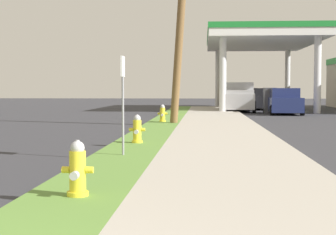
{
  "coord_description": "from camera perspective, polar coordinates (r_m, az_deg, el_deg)",
  "views": [
    {
      "loc": [
        2.42,
        -2.51,
        1.55
      ],
      "look_at": [
        1.26,
        14.53,
        0.61
      ],
      "focal_mm": 56.45,
      "sensor_mm": 36.0,
      "label": 1
    }
  ],
  "objects": [
    {
      "name": "truck_silver_on_apron",
      "position": [
        36.04,
        7.76,
        2.11
      ],
      "size": [
        2.55,
        5.55,
        1.97
      ],
      "color": "#BCBCC1",
      "rests_on": "ground"
    },
    {
      "name": "truck_tan_at_forecourt",
      "position": [
        43.45,
        7.32,
        2.28
      ],
      "size": [
        2.61,
        5.57,
        1.97
      ],
      "color": "tan",
      "rests_on": "ground"
    },
    {
      "name": "car_black_by_near_pump",
      "position": [
        39.53,
        10.28,
        1.89
      ],
      "size": [
        1.97,
        4.52,
        1.57
      ],
      "color": "black",
      "rests_on": "ground"
    },
    {
      "name": "car_navy_by_far_pump",
      "position": [
        32.65,
        12.42,
        1.62
      ],
      "size": [
        2.11,
        4.58,
        1.57
      ],
      "color": "navy",
      "rests_on": "ground"
    },
    {
      "name": "fire_hydrant_fourth",
      "position": [
        29.09,
        0.71,
        0.97
      ],
      "size": [
        0.42,
        0.37,
        0.74
      ],
      "color": "yellow",
      "rests_on": "grass_verge"
    },
    {
      "name": "street_sign_post",
      "position": [
        11.35,
        -4.9,
        3.58
      ],
      "size": [
        0.05,
        0.36,
        2.12
      ],
      "color": "gray",
      "rests_on": "grass_verge"
    },
    {
      "name": "fire_hydrant_third",
      "position": [
        22.73,
        -0.6,
        0.36
      ],
      "size": [
        0.42,
        0.37,
        0.74
      ],
      "color": "yellow",
      "rests_on": "grass_verge"
    },
    {
      "name": "utility_pole_midground",
      "position": [
        21.88,
        1.44,
        11.59
      ],
      "size": [
        1.37,
        1.51,
        9.12
      ],
      "color": "brown",
      "rests_on": "grass_verge"
    },
    {
      "name": "fire_hydrant_second",
      "position": [
        13.91,
        -3.35,
        -1.4
      ],
      "size": [
        0.42,
        0.38,
        0.74
      ],
      "color": "yellow",
      "rests_on": "grass_verge"
    },
    {
      "name": "fire_hydrant_nearest",
      "position": [
        7.14,
        -9.75,
        -5.78
      ],
      "size": [
        0.42,
        0.37,
        0.74
      ],
      "color": "yellow",
      "rests_on": "grass_verge"
    }
  ]
}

